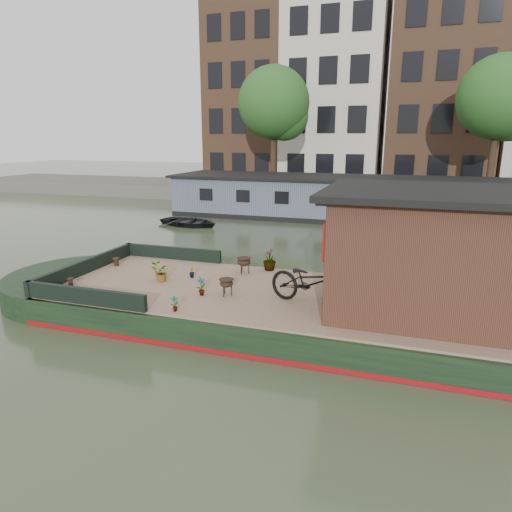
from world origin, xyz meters
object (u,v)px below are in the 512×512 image
(brazier_front, at_px, (226,287))
(brazier_rear, at_px, (244,266))
(potted_plant_a, at_px, (201,286))
(bicycle, at_px, (310,283))
(dinghy, at_px, (189,219))
(cabin, at_px, (425,250))

(brazier_front, distance_m, brazier_rear, 1.72)
(potted_plant_a, height_order, brazier_front, potted_plant_a)
(potted_plant_a, height_order, brazier_rear, potted_plant_a)
(bicycle, height_order, brazier_rear, bicycle)
(bicycle, height_order, dinghy, bicycle)
(potted_plant_a, xyz_separation_m, dinghy, (-5.51, 10.43, -0.55))
(cabin, bearing_deg, potted_plant_a, -171.69)
(bicycle, bearing_deg, dinghy, 57.28)
(bicycle, relative_size, dinghy, 0.64)
(brazier_front, relative_size, brazier_rear, 0.92)
(brazier_front, height_order, dinghy, brazier_front)
(bicycle, distance_m, brazier_rear, 2.73)
(brazier_rear, bearing_deg, cabin, -15.96)
(brazier_front, bearing_deg, brazier_rear, 96.98)
(bicycle, distance_m, brazier_front, 1.90)
(brazier_rear, relative_size, dinghy, 0.14)
(cabin, xyz_separation_m, dinghy, (-10.08, 9.77, -1.57))
(potted_plant_a, relative_size, brazier_rear, 1.01)
(potted_plant_a, distance_m, brazier_front, 0.56)
(brazier_front, bearing_deg, dinghy, 120.49)
(cabin, distance_m, potted_plant_a, 4.72)
(cabin, xyz_separation_m, brazier_rear, (-4.25, 1.21, -1.02))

